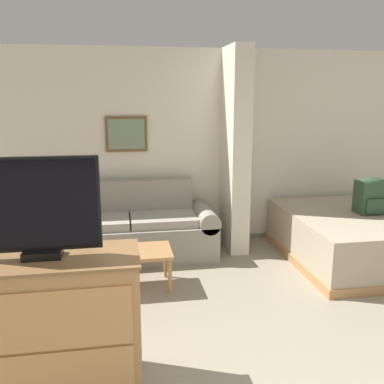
{
  "coord_description": "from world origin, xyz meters",
  "views": [
    {
      "loc": [
        -1.2,
        -1.87,
        2.0
      ],
      "look_at": [
        -0.5,
        2.26,
        1.05
      ],
      "focal_mm": 40.0,
      "sensor_mm": 36.0,
      "label": 1
    }
  ],
  "objects_px": {
    "coffee_table": "(140,255)",
    "tv_dresser": "(49,327)",
    "bed": "(359,236)",
    "table_lamp": "(25,190)",
    "backpack": "(371,195)",
    "couch": "(130,230)",
    "tv": "(39,209)"
  },
  "relations": [
    {
      "from": "coffee_table",
      "to": "backpack",
      "type": "bearing_deg",
      "value": 7.29
    },
    {
      "from": "tv",
      "to": "bed",
      "type": "relative_size",
      "value": 0.39
    },
    {
      "from": "tv",
      "to": "backpack",
      "type": "height_order",
      "value": "tv"
    },
    {
      "from": "backpack",
      "to": "tv_dresser",
      "type": "bearing_deg",
      "value": -151.21
    },
    {
      "from": "couch",
      "to": "coffee_table",
      "type": "distance_m",
      "value": 0.96
    },
    {
      "from": "coffee_table",
      "to": "table_lamp",
      "type": "height_order",
      "value": "table_lamp"
    },
    {
      "from": "tv_dresser",
      "to": "tv",
      "type": "xyz_separation_m",
      "value": [
        0.0,
        0.0,
        0.82
      ]
    },
    {
      "from": "couch",
      "to": "backpack",
      "type": "height_order",
      "value": "backpack"
    },
    {
      "from": "tv",
      "to": "backpack",
      "type": "distance_m",
      "value": 4.02
    },
    {
      "from": "coffee_table",
      "to": "tv",
      "type": "bearing_deg",
      "value": -113.53
    },
    {
      "from": "coffee_table",
      "to": "tv_dresser",
      "type": "bearing_deg",
      "value": -113.51
    },
    {
      "from": "bed",
      "to": "table_lamp",
      "type": "bearing_deg",
      "value": 171.85
    },
    {
      "from": "couch",
      "to": "coffee_table",
      "type": "xyz_separation_m",
      "value": [
        0.08,
        -0.96,
        0.03
      ]
    },
    {
      "from": "coffee_table",
      "to": "bed",
      "type": "relative_size",
      "value": 0.34
    },
    {
      "from": "couch",
      "to": "backpack",
      "type": "bearing_deg",
      "value": -11.68
    },
    {
      "from": "coffee_table",
      "to": "bed",
      "type": "xyz_separation_m",
      "value": [
        2.72,
        0.37,
        -0.06
      ]
    },
    {
      "from": "table_lamp",
      "to": "backpack",
      "type": "height_order",
      "value": "table_lamp"
    },
    {
      "from": "couch",
      "to": "tv_dresser",
      "type": "relative_size",
      "value": 1.75
    },
    {
      "from": "coffee_table",
      "to": "table_lamp",
      "type": "distance_m",
      "value": 1.69
    },
    {
      "from": "backpack",
      "to": "table_lamp",
      "type": "bearing_deg",
      "value": 171.89
    },
    {
      "from": "table_lamp",
      "to": "tv",
      "type": "xyz_separation_m",
      "value": [
        0.61,
        -2.51,
        0.41
      ]
    },
    {
      "from": "coffee_table",
      "to": "tv_dresser",
      "type": "height_order",
      "value": "tv_dresser"
    },
    {
      "from": "table_lamp",
      "to": "couch",
      "type": "bearing_deg",
      "value": 0.59
    },
    {
      "from": "table_lamp",
      "to": "tv",
      "type": "height_order",
      "value": "tv"
    },
    {
      "from": "couch",
      "to": "bed",
      "type": "distance_m",
      "value": 2.86
    },
    {
      "from": "tv_dresser",
      "to": "bed",
      "type": "distance_m",
      "value": 3.92
    },
    {
      "from": "coffee_table",
      "to": "tv_dresser",
      "type": "xyz_separation_m",
      "value": [
        -0.68,
        -1.56,
        0.13
      ]
    },
    {
      "from": "table_lamp",
      "to": "coffee_table",
      "type": "bearing_deg",
      "value": -36.2
    },
    {
      "from": "table_lamp",
      "to": "backpack",
      "type": "xyz_separation_m",
      "value": [
        4.11,
        -0.59,
        -0.08
      ]
    },
    {
      "from": "bed",
      "to": "couch",
      "type": "bearing_deg",
      "value": 168.15
    },
    {
      "from": "tv_dresser",
      "to": "backpack",
      "type": "bearing_deg",
      "value": 28.79
    },
    {
      "from": "backpack",
      "to": "tv",
      "type": "bearing_deg",
      "value": -151.22
    }
  ]
}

